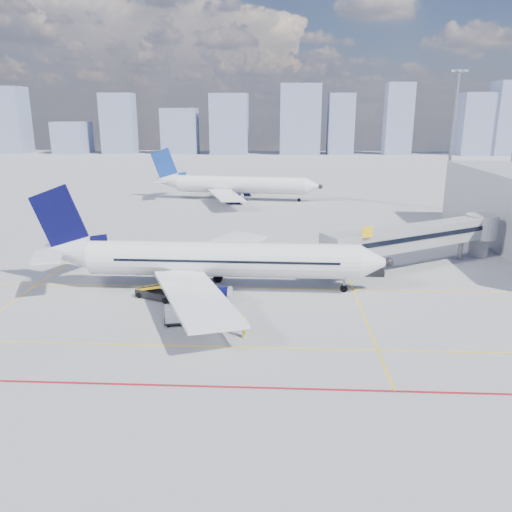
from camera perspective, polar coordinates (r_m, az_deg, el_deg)
The scene contains 11 objects.
ground at distance 45.97m, azimuth -5.19°, elevation -6.94°, with size 420.00×420.00×0.00m, color gray.
apron_markings at distance 42.52m, azimuth -6.70°, elevation -8.95°, with size 90.00×35.12×0.01m.
jet_bridge at distance 62.91m, azimuth 18.73°, elevation 2.16°, with size 23.55×15.78×6.30m.
floodlight_mast_ne at distance 102.07m, azimuth 21.52°, elevation 12.52°, with size 3.20×0.61×25.45m.
distant_skyline at distance 231.95m, azimuth 2.45°, elevation 14.96°, with size 249.83×15.55×31.38m.
main_aircraft at distance 52.01m, azimuth -5.53°, elevation -0.43°, with size 37.47×32.65×10.97m.
second_aircraft at distance 107.24m, azimuth -2.57°, elevation 8.13°, with size 36.88×32.06×10.88m.
baggage_tug at distance 44.68m, azimuth -4.72°, elevation -6.73°, with size 1.99×1.26×1.34m.
cargo_dolly at distance 44.49m, azimuth -8.48°, elevation -6.57°, with size 3.29×1.99×1.68m.
belt_loader at distance 50.82m, azimuth -11.19°, elevation -4.13°, with size 6.03×3.69×2.48m.
ramp_worker at distance 41.43m, azimuth -1.29°, elevation -8.15°, with size 0.67×0.44×1.84m, color yellow.
Camera 1 is at (6.21, -41.90, 17.85)m, focal length 35.00 mm.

